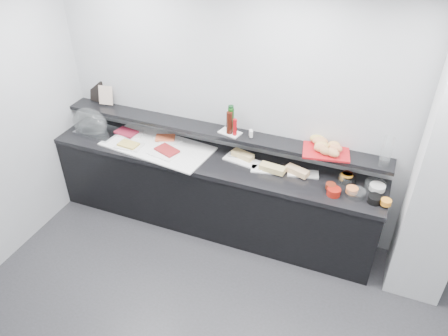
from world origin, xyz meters
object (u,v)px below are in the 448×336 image
at_px(framed_print, 96,91).
at_px(carafe, 386,151).
at_px(bread_tray, 326,152).
at_px(sandwich_plate_mid, 266,170).
at_px(condiment_tray, 230,133).
at_px(cloche_base, 98,132).

distance_m(framed_print, carafe, 3.27).
bearing_deg(bread_tray, sandwich_plate_mid, -174.74).
bearing_deg(condiment_tray, carafe, 12.73).
bearing_deg(bread_tray, framed_print, 166.37).
bearing_deg(sandwich_plate_mid, cloche_base, 168.06).
height_order(sandwich_plate_mid, bread_tray, bread_tray).
height_order(sandwich_plate_mid, condiment_tray, condiment_tray).
relative_size(bread_tray, carafe, 1.48).
height_order(framed_print, carafe, carafe).
height_order(cloche_base, carafe, carafe).
bearing_deg(framed_print, cloche_base, -51.29).
relative_size(condiment_tray, bread_tray, 0.51).
distance_m(bread_tray, carafe, 0.55).
distance_m(framed_print, bread_tray, 2.73).
bearing_deg(sandwich_plate_mid, framed_print, 160.41).
height_order(bread_tray, carafe, carafe).
bearing_deg(carafe, cloche_base, -177.32).
distance_m(sandwich_plate_mid, condiment_tray, 0.55).
height_order(cloche_base, framed_print, framed_print).
bearing_deg(carafe, sandwich_plate_mid, -172.60).
xyz_separation_m(condiment_tray, carafe, (1.54, -0.02, 0.14)).
xyz_separation_m(sandwich_plate_mid, condiment_tray, (-0.46, 0.16, 0.25)).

